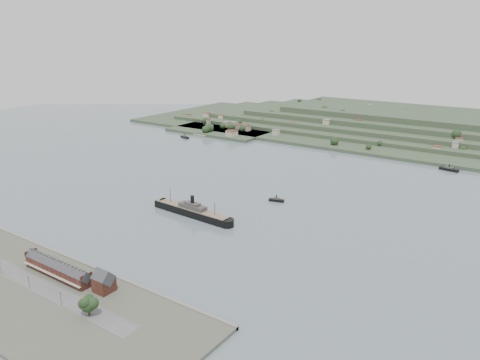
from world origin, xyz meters
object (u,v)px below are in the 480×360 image
Objects in this scene: tugboat at (276,200)px; terrace_row at (58,268)px; gabled_building at (104,281)px; fig_tree at (88,304)px; steamship at (189,210)px.

terrace_row is at bearing -101.36° from tugboat.
gabled_building is 1.22× the size of fig_tree.
tugboat is at bearing 93.04° from fig_tree.
terrace_row is 3.95× the size of gabled_building.
steamship reaches higher than gabled_building.
tugboat is at bearing 58.21° from steamship.
fig_tree is (12.89, -20.79, 0.89)m from gabled_building.
steamship is at bearing 110.68° from fig_tree.
terrace_row is 198.86m from tugboat.
terrace_row is at bearing -173.88° from gabled_building.
steamship reaches higher than tugboat.
tugboat is (42.66, 68.84, -2.35)m from steamship.
terrace_row is 4.80× the size of fig_tree.
tugboat is at bearing 78.64° from terrace_row.
steamship is at bearing -121.79° from tugboat.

